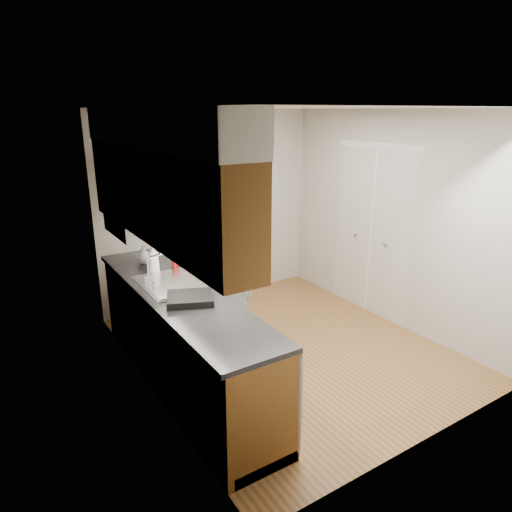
{
  "coord_description": "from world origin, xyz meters",
  "views": [
    {
      "loc": [
        -2.64,
        -3.56,
        2.48
      ],
      "look_at": [
        -0.23,
        0.25,
        1.03
      ],
      "focal_mm": 32.0,
      "sensor_mm": 36.0,
      "label": 1
    }
  ],
  "objects_px": {
    "soap_bottle_a": "(153,259)",
    "soap_bottle_b": "(152,262)",
    "soda_can": "(175,262)",
    "dish_rack": "(190,299)",
    "person": "(229,268)",
    "soap_bottle_c": "(144,255)"
  },
  "relations": [
    {
      "from": "soda_can",
      "to": "dish_rack",
      "type": "height_order",
      "value": "soda_can"
    },
    {
      "from": "soap_bottle_a",
      "to": "soda_can",
      "type": "relative_size",
      "value": 2.2
    },
    {
      "from": "soap_bottle_c",
      "to": "person",
      "type": "bearing_deg",
      "value": -52.2
    },
    {
      "from": "soap_bottle_a",
      "to": "soap_bottle_b",
      "type": "relative_size",
      "value": 1.68
    },
    {
      "from": "soap_bottle_a",
      "to": "dish_rack",
      "type": "bearing_deg",
      "value": -89.98
    },
    {
      "from": "soap_bottle_b",
      "to": "soap_bottle_c",
      "type": "height_order",
      "value": "soap_bottle_c"
    },
    {
      "from": "soda_can",
      "to": "dish_rack",
      "type": "relative_size",
      "value": 0.35
    },
    {
      "from": "person",
      "to": "soap_bottle_a",
      "type": "distance_m",
      "value": 0.75
    },
    {
      "from": "person",
      "to": "soap_bottle_b",
      "type": "height_order",
      "value": "person"
    },
    {
      "from": "soap_bottle_a",
      "to": "soap_bottle_b",
      "type": "height_order",
      "value": "soap_bottle_a"
    },
    {
      "from": "person",
      "to": "soap_bottle_c",
      "type": "relative_size",
      "value": 10.41
    },
    {
      "from": "soap_bottle_a",
      "to": "soda_can",
      "type": "height_order",
      "value": "soap_bottle_a"
    },
    {
      "from": "person",
      "to": "soda_can",
      "type": "bearing_deg",
      "value": 36.41
    },
    {
      "from": "soda_can",
      "to": "dish_rack",
      "type": "bearing_deg",
      "value": -104.95
    },
    {
      "from": "soap_bottle_b",
      "to": "soap_bottle_c",
      "type": "distance_m",
      "value": 0.25
    },
    {
      "from": "person",
      "to": "soap_bottle_a",
      "type": "relative_size",
      "value": 6.62
    },
    {
      "from": "soap_bottle_b",
      "to": "soda_can",
      "type": "height_order",
      "value": "soap_bottle_b"
    },
    {
      "from": "soap_bottle_c",
      "to": "dish_rack",
      "type": "relative_size",
      "value": 0.49
    },
    {
      "from": "person",
      "to": "soap_bottle_b",
      "type": "relative_size",
      "value": 11.14
    },
    {
      "from": "soap_bottle_a",
      "to": "dish_rack",
      "type": "distance_m",
      "value": 0.86
    },
    {
      "from": "soap_bottle_c",
      "to": "dish_rack",
      "type": "xyz_separation_m",
      "value": [
        -0.02,
        -1.19,
        -0.06
      ]
    },
    {
      "from": "person",
      "to": "dish_rack",
      "type": "height_order",
      "value": "person"
    }
  ]
}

